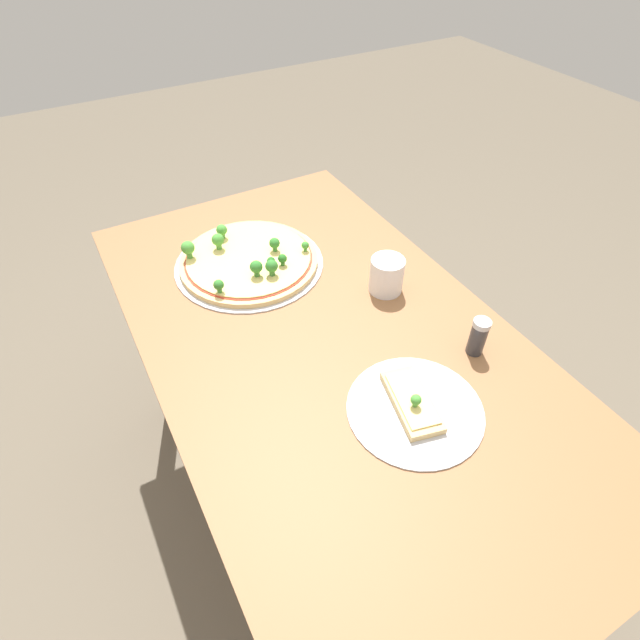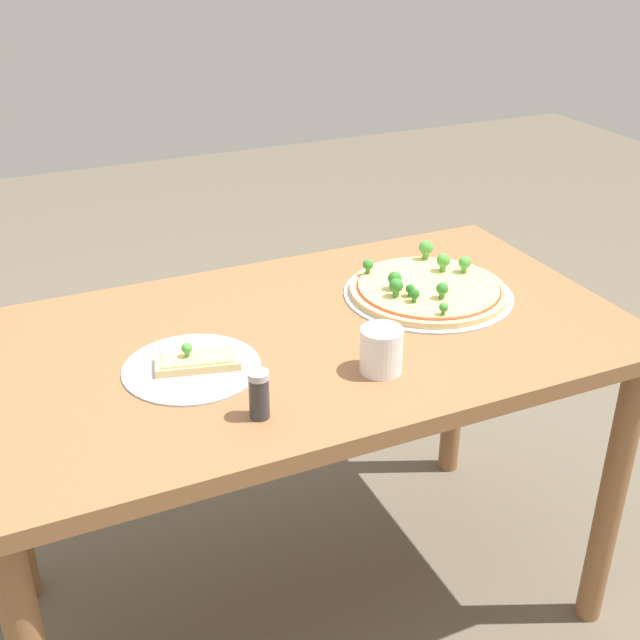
% 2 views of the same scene
% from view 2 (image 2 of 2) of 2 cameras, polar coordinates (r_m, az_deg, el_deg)
% --- Properties ---
extents(ground_plane, '(8.00, 8.00, 0.00)m').
position_cam_2_polar(ground_plane, '(2.14, -1.12, -19.41)').
color(ground_plane, brown).
extents(dining_table, '(1.37, 0.76, 0.77)m').
position_cam_2_polar(dining_table, '(1.71, -1.32, -3.94)').
color(dining_table, brown).
rests_on(dining_table, ground_plane).
extents(pizza_tray_whole, '(0.38, 0.38, 0.07)m').
position_cam_2_polar(pizza_tray_whole, '(1.83, 7.66, 2.22)').
color(pizza_tray_whole, '#B7B7BC').
rests_on(pizza_tray_whole, dining_table).
extents(pizza_tray_slice, '(0.27, 0.27, 0.05)m').
position_cam_2_polar(pizza_tray_slice, '(1.55, -8.94, -3.15)').
color(pizza_tray_slice, '#B7B7BC').
rests_on(pizza_tray_slice, dining_table).
extents(drinking_cup, '(0.08, 0.08, 0.09)m').
position_cam_2_polar(drinking_cup, '(1.51, 4.38, -2.15)').
color(drinking_cup, white).
rests_on(drinking_cup, dining_table).
extents(condiment_shaker, '(0.04, 0.04, 0.09)m').
position_cam_2_polar(condiment_shaker, '(1.38, -4.36, -5.29)').
color(condiment_shaker, '#333338').
rests_on(condiment_shaker, dining_table).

